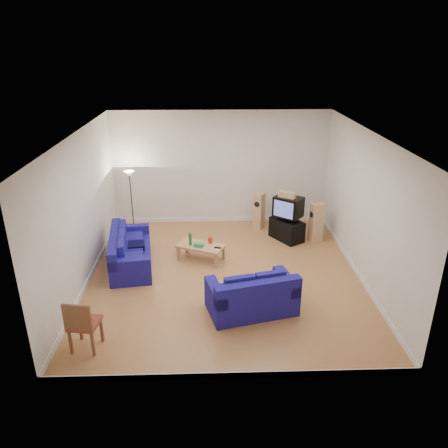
{
  "coord_description": "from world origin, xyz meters",
  "views": [
    {
      "loc": [
        -0.31,
        -8.61,
        4.88
      ],
      "look_at": [
        0.0,
        0.4,
        1.1
      ],
      "focal_mm": 35.0,
      "sensor_mm": 36.0,
      "label": 1
    }
  ],
  "objects_px": {
    "sofa_loveseat": "(252,298)",
    "tv_stand": "(287,230)",
    "coffee_table": "(201,247)",
    "television": "(288,207)",
    "sofa_three_seat": "(128,254)"
  },
  "relations": [
    {
      "from": "sofa_three_seat",
      "to": "tv_stand",
      "type": "relative_size",
      "value": 2.43
    },
    {
      "from": "sofa_loveseat",
      "to": "tv_stand",
      "type": "xyz_separation_m",
      "value": [
        1.23,
        3.35,
        -0.04
      ]
    },
    {
      "from": "coffee_table",
      "to": "tv_stand",
      "type": "height_order",
      "value": "tv_stand"
    },
    {
      "from": "sofa_three_seat",
      "to": "television",
      "type": "bearing_deg",
      "value": 100.93
    },
    {
      "from": "television",
      "to": "sofa_three_seat",
      "type": "bearing_deg",
      "value": -122.44
    },
    {
      "from": "sofa_loveseat",
      "to": "tv_stand",
      "type": "distance_m",
      "value": 3.57
    },
    {
      "from": "tv_stand",
      "to": "television",
      "type": "bearing_deg",
      "value": 129.04
    },
    {
      "from": "coffee_table",
      "to": "tv_stand",
      "type": "relative_size",
      "value": 1.36
    },
    {
      "from": "television",
      "to": "sofa_loveseat",
      "type": "bearing_deg",
      "value": -71.61
    },
    {
      "from": "coffee_table",
      "to": "sofa_loveseat",
      "type": "bearing_deg",
      "value": -65.1
    },
    {
      "from": "sofa_three_seat",
      "to": "television",
      "type": "relative_size",
      "value": 2.57
    },
    {
      "from": "coffee_table",
      "to": "television",
      "type": "relative_size",
      "value": 1.44
    },
    {
      "from": "sofa_loveseat",
      "to": "tv_stand",
      "type": "height_order",
      "value": "sofa_loveseat"
    },
    {
      "from": "sofa_loveseat",
      "to": "tv_stand",
      "type": "bearing_deg",
      "value": 55.61
    },
    {
      "from": "tv_stand",
      "to": "television",
      "type": "distance_m",
      "value": 0.64
    }
  ]
}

